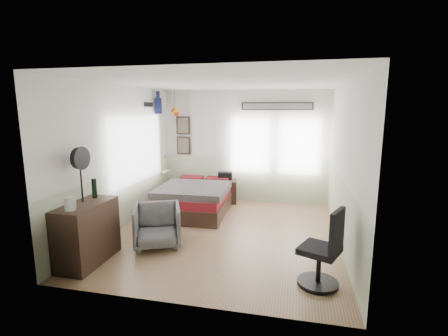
{
  "coord_description": "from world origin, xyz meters",
  "views": [
    {
      "loc": [
        1.21,
        -5.5,
        2.25
      ],
      "look_at": [
        -0.1,
        0.4,
        1.15
      ],
      "focal_mm": 26.0,
      "sensor_mm": 36.0,
      "label": 1
    }
  ],
  "objects_px": {
    "dresser": "(87,233)",
    "nightstand": "(225,191)",
    "armchair": "(157,225)",
    "bed": "(196,198)",
    "task_chair": "(324,255)"
  },
  "relations": [
    {
      "from": "bed",
      "to": "armchair",
      "type": "height_order",
      "value": "armchair"
    },
    {
      "from": "dresser",
      "to": "armchair",
      "type": "xyz_separation_m",
      "value": [
        0.76,
        0.78,
        -0.1
      ]
    },
    {
      "from": "nightstand",
      "to": "dresser",
      "type": "bearing_deg",
      "value": -120.47
    },
    {
      "from": "armchair",
      "to": "task_chair",
      "type": "distance_m",
      "value": 2.7
    },
    {
      "from": "nightstand",
      "to": "bed",
      "type": "bearing_deg",
      "value": -128.26
    },
    {
      "from": "dresser",
      "to": "task_chair",
      "type": "bearing_deg",
      "value": 0.72
    },
    {
      "from": "dresser",
      "to": "nightstand",
      "type": "distance_m",
      "value": 3.76
    },
    {
      "from": "bed",
      "to": "nightstand",
      "type": "height_order",
      "value": "bed"
    },
    {
      "from": "dresser",
      "to": "task_chair",
      "type": "distance_m",
      "value": 3.36
    },
    {
      "from": "dresser",
      "to": "nightstand",
      "type": "height_order",
      "value": "dresser"
    },
    {
      "from": "dresser",
      "to": "task_chair",
      "type": "relative_size",
      "value": 0.95
    },
    {
      "from": "armchair",
      "to": "bed",
      "type": "bearing_deg",
      "value": 64.4
    },
    {
      "from": "bed",
      "to": "task_chair",
      "type": "xyz_separation_m",
      "value": [
        2.51,
        -2.6,
        0.12
      ]
    },
    {
      "from": "bed",
      "to": "task_chair",
      "type": "relative_size",
      "value": 1.92
    },
    {
      "from": "bed",
      "to": "armchair",
      "type": "relative_size",
      "value": 2.65
    }
  ]
}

